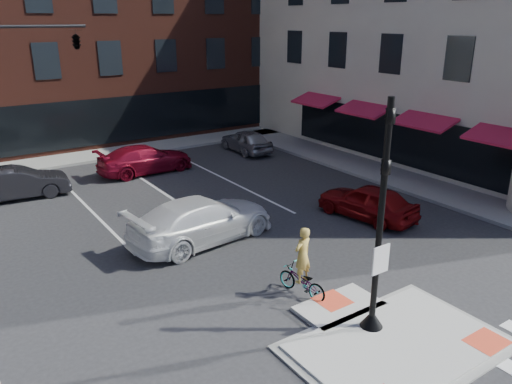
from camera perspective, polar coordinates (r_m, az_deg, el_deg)
ground at (r=13.73m, az=14.24°, el=-15.78°), size 120.00×120.00×0.00m
refuge_island at (r=13.57m, az=15.09°, el=-16.08°), size 5.40×4.65×0.13m
sidewalk_e at (r=27.15m, az=14.01°, el=2.25°), size 3.00×24.00×0.15m
sidewalk_n at (r=32.37m, az=-11.86°, el=5.13°), size 26.00×3.00×0.15m
building_n at (r=40.89m, az=-18.40°, el=18.41°), size 24.40×18.40×15.50m
building_e at (r=35.61m, az=25.55°, el=17.97°), size 21.90×23.90×17.70m
building_far_right at (r=63.72m, az=-18.78°, el=16.72°), size 12.00×12.00×12.00m
signal_pole at (r=12.78m, az=13.79°, el=-6.30°), size 0.60×0.60×5.98m
mast_arm_signal at (r=25.76m, az=-22.97°, el=14.37°), size 6.10×2.24×8.00m
red_sedan at (r=20.74m, az=12.60°, el=-1.07°), size 2.36×4.40×1.42m
white_pickup at (r=18.27m, az=-6.17°, el=-3.16°), size 5.86×2.96×1.63m
bg_car_dark at (r=24.91m, az=-25.56°, el=0.92°), size 4.50×1.96×1.44m
bg_car_silver at (r=30.49m, az=-1.12°, el=5.88°), size 1.80×4.15×1.39m
bg_car_red at (r=26.97m, az=-12.54°, el=3.70°), size 5.07×2.15×1.46m
cyclist at (r=14.79m, az=5.27°, el=-9.19°), size 0.92×1.78×2.15m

